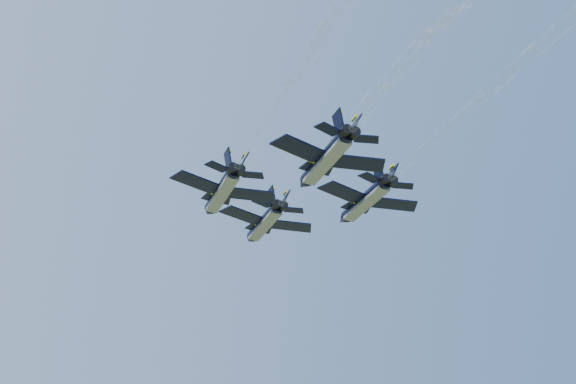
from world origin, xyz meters
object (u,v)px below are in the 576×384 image
jet_left (222,191)px  jet_right (365,201)px  jet_lead (264,223)px  jet_slot (325,159)px

jet_left → jet_right: (16.79, -5.67, 0.00)m
jet_lead → jet_right: 15.59m
jet_lead → jet_left: 13.47m
jet_left → jet_slot: bearing=-57.9°
jet_lead → jet_slot: bearing=-89.8°
jet_right → jet_slot: bearing=-129.0°
jet_lead → jet_right: size_ratio=1.00×
jet_left → jet_slot: same height
jet_slot → jet_lead: bearing=90.2°
jet_lead → jet_right: bearing=-53.0°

